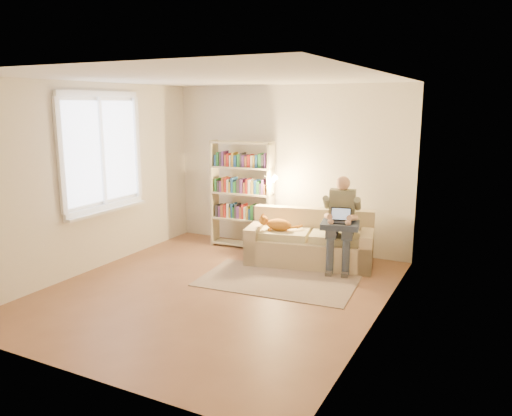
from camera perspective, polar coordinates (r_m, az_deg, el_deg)
The scene contains 14 objects.
floor at distance 6.38m, azimuth -4.55°, elevation -9.39°, with size 4.50×4.50×0.00m, color brown.
ceiling at distance 5.96m, azimuth -4.97°, elevation 14.61°, with size 4.00×4.50×0.02m, color white.
wall_left at distance 7.28m, azimuth -18.32°, elevation 3.27°, with size 0.02×4.50×2.60m, color silver.
wall_right at distance 5.29m, azimuth 14.06°, elevation 0.50°, with size 0.02×4.50×2.60m, color silver.
wall_back at distance 8.02m, azimuth 3.71°, elevation 4.58°, with size 4.00×0.02×2.60m, color silver.
wall_front at distance 4.33m, azimuth -20.54°, elevation -2.37°, with size 4.00×0.02×2.60m, color silver.
window at distance 7.37m, azimuth -16.97°, elevation 4.05°, with size 0.12×1.52×1.69m.
sofa at distance 7.41m, azimuth 6.22°, elevation -4.12°, with size 1.93×1.17×0.77m.
person at distance 7.11m, azimuth 9.71°, elevation -1.10°, with size 0.47×0.64×1.31m.
cat at distance 7.30m, azimuth 2.74°, elevation -1.86°, with size 0.57×0.29×0.22m.
blanket at distance 7.01m, azimuth 9.25°, elevation -1.91°, with size 0.51×0.42×0.08m, color #263044.
laptop at distance 7.00m, azimuth 9.29°, elevation -1.16°, with size 0.32×0.31×0.22m.
bookshelf at distance 8.04m, azimuth -1.59°, elevation 2.16°, with size 1.17×0.35×1.73m.
rug at distance 6.69m, azimuth 2.47°, elevation -8.31°, with size 2.03×1.20×0.01m, color gray.
Camera 1 is at (3.13, -5.07, 2.30)m, focal length 35.00 mm.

